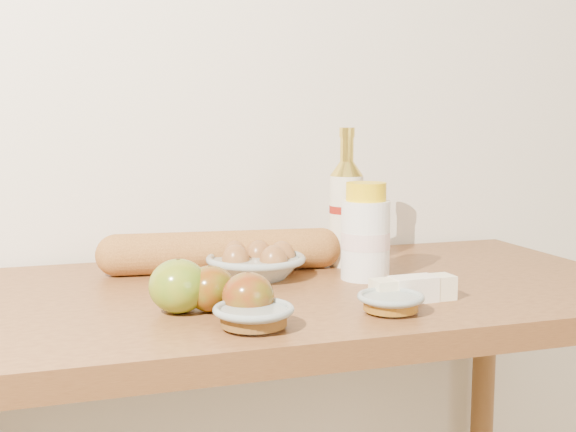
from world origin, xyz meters
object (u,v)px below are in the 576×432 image
object	(u,v)px
cream_bottle	(365,235)
baguette	(222,251)
bourbon_bottle	(346,210)
egg_bowl	(256,263)
table	(282,360)

from	to	relation	value
cream_bottle	baguette	bearing A→B (deg)	155.82
bourbon_bottle	egg_bowl	bearing A→B (deg)	-163.49
table	bourbon_bottle	size ratio (longest dim) A/B	4.70
table	egg_bowl	xyz separation A→B (m)	(-0.02, 0.08, 0.15)
cream_bottle	table	bearing A→B (deg)	-168.06
baguette	egg_bowl	bearing A→B (deg)	-48.87
cream_bottle	egg_bowl	world-z (taller)	cream_bottle
table	cream_bottle	bearing A→B (deg)	5.17
bourbon_bottle	egg_bowl	xyz separation A→B (m)	(-0.19, -0.05, -0.08)
cream_bottle	egg_bowl	size ratio (longest dim) A/B	0.73
table	baguette	size ratio (longest dim) A/B	2.70
bourbon_bottle	cream_bottle	bearing A→B (deg)	-93.97
table	bourbon_bottle	bearing A→B (deg)	38.19
cream_bottle	baguette	distance (m)	0.26
bourbon_bottle	baguette	size ratio (longest dim) A/B	0.58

